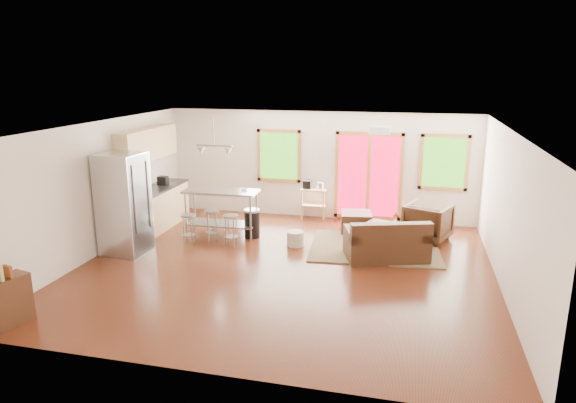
% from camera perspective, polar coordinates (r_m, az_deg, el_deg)
% --- Properties ---
extents(floor, '(7.50, 7.00, 0.02)m').
position_cam_1_polar(floor, '(9.57, -0.43, -7.47)').
color(floor, '#3E190C').
rests_on(floor, ground).
extents(ceiling, '(7.50, 7.00, 0.02)m').
position_cam_1_polar(ceiling, '(8.92, -0.46, 8.32)').
color(ceiling, white).
rests_on(ceiling, ground).
extents(back_wall, '(7.50, 0.02, 2.60)m').
position_cam_1_polar(back_wall, '(12.51, 3.49, 4.05)').
color(back_wall, white).
rests_on(back_wall, ground).
extents(left_wall, '(0.02, 7.00, 2.60)m').
position_cam_1_polar(left_wall, '(10.69, -20.39, 1.33)').
color(left_wall, white).
rests_on(left_wall, ground).
extents(right_wall, '(0.02, 7.00, 2.60)m').
position_cam_1_polar(right_wall, '(9.04, 23.35, -1.27)').
color(right_wall, white).
rests_on(right_wall, ground).
extents(front_wall, '(7.50, 0.02, 2.60)m').
position_cam_1_polar(front_wall, '(5.99, -8.74, -8.04)').
color(front_wall, white).
rests_on(front_wall, ground).
extents(window_left, '(1.10, 0.05, 1.30)m').
position_cam_1_polar(window_left, '(12.64, -1.02, 5.10)').
color(window_left, '#245710').
rests_on(window_left, back_wall).
extents(french_doors, '(1.60, 0.05, 2.10)m').
position_cam_1_polar(french_doors, '(12.35, 8.92, 2.81)').
color(french_doors, '#B40727').
rests_on(french_doors, back_wall).
extents(window_right, '(1.10, 0.05, 1.30)m').
position_cam_1_polar(window_right, '(12.26, 16.95, 4.17)').
color(window_right, '#245710').
rests_on(window_right, back_wall).
extents(rug, '(2.75, 2.20, 0.03)m').
position_cam_1_polar(rug, '(10.72, 9.57, -5.08)').
color(rug, '#4A6241').
rests_on(rug, floor).
extents(loveseat, '(1.72, 1.29, 0.82)m').
position_cam_1_polar(loveseat, '(10.06, 10.90, -4.61)').
color(loveseat, '#311D11').
rests_on(loveseat, floor).
extents(coffee_table, '(1.15, 0.89, 0.41)m').
position_cam_1_polar(coffee_table, '(10.95, 11.25, -2.88)').
color(coffee_table, '#3E2314').
rests_on(coffee_table, floor).
extents(armchair, '(1.10, 1.07, 0.89)m').
position_cam_1_polar(armchair, '(11.34, 15.30, -2.02)').
color(armchair, '#311D11').
rests_on(armchair, floor).
extents(ottoman, '(0.77, 0.77, 0.45)m').
position_cam_1_polar(ottoman, '(11.66, 7.58, -2.29)').
color(ottoman, '#311D11').
rests_on(ottoman, floor).
extents(pouf, '(0.43, 0.43, 0.31)m').
position_cam_1_polar(pouf, '(10.68, 0.82, -4.14)').
color(pouf, beige).
rests_on(pouf, floor).
extents(vase, '(0.20, 0.21, 0.31)m').
position_cam_1_polar(vase, '(10.82, 11.87, -2.21)').
color(vase, silver).
rests_on(vase, coffee_table).
extents(cabinets, '(0.64, 2.24, 2.30)m').
position_cam_1_polar(cabinets, '(12.05, -14.70, 1.37)').
color(cabinets, '#DDB77F').
rests_on(cabinets, floor).
extents(refrigerator, '(0.86, 0.82, 2.01)m').
position_cam_1_polar(refrigerator, '(10.57, -17.74, -0.26)').
color(refrigerator, '#B7BABC').
rests_on(refrigerator, floor).
extents(island, '(1.63, 0.69, 1.02)m').
position_cam_1_polar(island, '(11.29, -7.42, -0.34)').
color(island, '#B7BABC').
rests_on(island, floor).
extents(cup, '(0.16, 0.14, 0.14)m').
position_cam_1_polar(cup, '(11.14, -4.90, 1.22)').
color(cup, white).
rests_on(cup, island).
extents(bar_stool_a, '(0.34, 0.34, 0.64)m').
position_cam_1_polar(bar_stool_a, '(10.91, -11.04, -2.26)').
color(bar_stool_a, '#B7BABC').
rests_on(bar_stool_a, floor).
extents(bar_stool_b, '(0.41, 0.41, 0.68)m').
position_cam_1_polar(bar_stool_b, '(10.98, -8.45, -1.85)').
color(bar_stool_b, '#B7BABC').
rests_on(bar_stool_b, floor).
extents(bar_stool_c, '(0.32, 0.32, 0.67)m').
position_cam_1_polar(bar_stool_c, '(10.63, -6.37, -2.40)').
color(bar_stool_c, '#B7BABC').
rests_on(bar_stool_c, floor).
extents(trash_can, '(0.42, 0.42, 0.63)m').
position_cam_1_polar(trash_can, '(11.20, -4.01, -2.41)').
color(trash_can, black).
rests_on(trash_can, floor).
extents(kitchen_cart, '(0.63, 0.42, 0.95)m').
position_cam_1_polar(kitchen_cart, '(12.47, 2.80, 0.97)').
color(kitchen_cart, '#DDB77F').
rests_on(kitchen_cart, floor).
extents(bookshelf, '(0.49, 0.86, 0.95)m').
position_cam_1_polar(bookshelf, '(8.42, -29.27, -9.80)').
color(bookshelf, '#3E2314').
rests_on(bookshelf, floor).
extents(ceiling_flush, '(0.35, 0.35, 0.12)m').
position_cam_1_polar(ceiling_flush, '(9.28, 10.19, 7.84)').
color(ceiling_flush, white).
rests_on(ceiling_flush, ceiling).
extents(pendant_light, '(0.80, 0.18, 0.79)m').
position_cam_1_polar(pendant_light, '(11.02, -8.19, 5.64)').
color(pendant_light, gray).
rests_on(pendant_light, ceiling).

